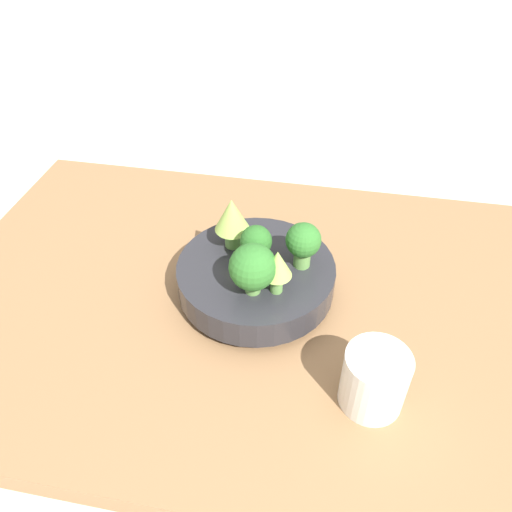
# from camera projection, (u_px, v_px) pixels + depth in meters

# --- Properties ---
(ground_plane) EXTENTS (6.00, 6.00, 0.00)m
(ground_plane) POSITION_uv_depth(u_px,v_px,m) (265.00, 313.00, 0.86)
(ground_plane) COLOR beige
(table) EXTENTS (1.12, 0.71, 0.04)m
(table) POSITION_uv_depth(u_px,v_px,m) (266.00, 306.00, 0.84)
(table) COLOR olive
(table) RESTS_ON ground_plane
(bowl) EXTENTS (0.26, 0.26, 0.06)m
(bowl) POSITION_uv_depth(u_px,v_px,m) (256.00, 277.00, 0.82)
(bowl) COLOR #28282D
(bowl) RESTS_ON table
(broccoli_floret_center) EXTENTS (0.05, 0.05, 0.08)m
(broccoli_floret_center) POSITION_uv_depth(u_px,v_px,m) (256.00, 243.00, 0.77)
(broccoli_floret_center) COLOR #7AB256
(broccoli_floret_center) RESTS_ON bowl
(romanesco_piece_near) EXTENTS (0.06, 0.06, 0.09)m
(romanesco_piece_near) POSITION_uv_depth(u_px,v_px,m) (232.00, 217.00, 0.80)
(romanesco_piece_near) COLOR #6BA34C
(romanesco_piece_near) RESTS_ON bowl
(broccoli_floret_left) EXTENTS (0.06, 0.06, 0.08)m
(broccoli_floret_left) POSITION_uv_depth(u_px,v_px,m) (303.00, 242.00, 0.77)
(broccoli_floret_left) COLOR #609347
(broccoli_floret_left) RESTS_ON bowl
(broccoli_floret_back) EXTENTS (0.07, 0.07, 0.08)m
(broccoli_floret_back) POSITION_uv_depth(u_px,v_px,m) (253.00, 268.00, 0.72)
(broccoli_floret_back) COLOR #609347
(broccoli_floret_back) RESTS_ON bowl
(romanesco_piece_far) EXTENTS (0.04, 0.04, 0.08)m
(romanesco_piece_far) POSITION_uv_depth(u_px,v_px,m) (277.00, 266.00, 0.72)
(romanesco_piece_far) COLOR #609347
(romanesco_piece_far) RESTS_ON bowl
(cup) EXTENTS (0.09, 0.09, 0.09)m
(cup) POSITION_uv_depth(u_px,v_px,m) (374.00, 380.00, 0.66)
(cup) COLOR silver
(cup) RESTS_ON table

